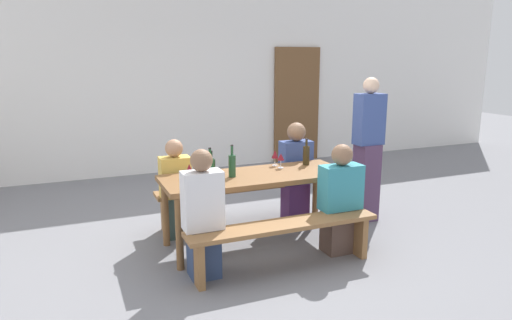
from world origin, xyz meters
name	(u,v)px	position (x,y,z in m)	size (l,w,h in m)	color
ground_plane	(256,243)	(0.00, 0.00, 0.00)	(24.00, 24.00, 0.00)	slate
back_wall	(174,77)	(0.00, 3.55, 1.60)	(14.00, 0.20, 3.20)	white
wooden_door	(297,105)	(2.25, 3.41, 1.05)	(0.90, 0.06, 2.10)	brown
tasting_table	(256,182)	(0.00, 0.00, 0.66)	(1.93, 0.73, 0.75)	brown
bench_near	(284,233)	(0.00, -0.66, 0.35)	(1.83, 0.30, 0.45)	olive
bench_far	(234,194)	(0.00, 0.66, 0.35)	(1.83, 0.30, 0.45)	olive
wine_bottle_0	(211,169)	(-0.49, -0.05, 0.86)	(0.08, 0.08, 0.29)	#143319
wine_bottle_1	(306,155)	(0.68, 0.18, 0.86)	(0.07, 0.07, 0.30)	#332814
wine_bottle_2	(210,170)	(-0.53, -0.16, 0.88)	(0.07, 0.07, 0.35)	#194723
wine_bottle_3	(232,165)	(-0.26, 0.00, 0.87)	(0.07, 0.07, 0.33)	#234C2D
wine_glass_0	(281,157)	(0.35, 0.15, 0.87)	(0.07, 0.07, 0.16)	silver
wine_glass_1	(189,169)	(-0.67, 0.10, 0.85)	(0.06, 0.06, 0.15)	silver
wine_glass_2	(275,155)	(0.34, 0.27, 0.87)	(0.07, 0.07, 0.18)	silver
seated_guest_near_0	(203,217)	(-0.72, -0.51, 0.56)	(0.35, 0.24, 1.16)	navy
seated_guest_near_1	(340,202)	(0.69, -0.51, 0.52)	(0.42, 0.24, 1.10)	brown
seated_guest_far_0	(176,191)	(-0.72, 0.51, 0.52)	(0.32, 0.24, 1.08)	#3F5851
seated_guest_far_1	(296,173)	(0.73, 0.51, 0.57)	(0.37, 0.24, 1.18)	#4D265C
standing_host	(368,152)	(1.49, 0.17, 0.83)	(0.33, 0.24, 1.70)	#503655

